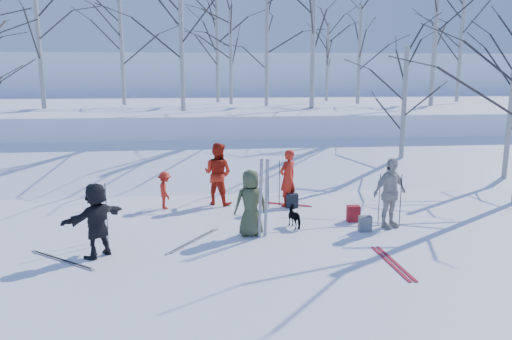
{
  "coord_description": "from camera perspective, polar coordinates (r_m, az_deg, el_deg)",
  "views": [
    {
      "loc": [
        -1.33,
        -11.27,
        3.89
      ],
      "look_at": [
        0.0,
        1.5,
        1.3
      ],
      "focal_mm": 35.0,
      "sensor_mm": 36.0,
      "label": 1
    }
  ],
  "objects": [
    {
      "name": "ski_pole_a",
      "position": [
        11.64,
        -18.26,
        -5.25
      ],
      "size": [
        0.02,
        0.02,
        1.34
      ],
      "primitive_type": "cylinder",
      "color": "black",
      "rests_on": "ground"
    },
    {
      "name": "snow_plateau",
      "position": [
        28.45,
        -3.25,
        5.56
      ],
      "size": [
        70.0,
        18.0,
        2.2
      ],
      "primitive_type": "cube",
      "color": "white",
      "rests_on": "ground"
    },
    {
      "name": "upright_ski_left",
      "position": [
        11.58,
        0.51,
        -3.3
      ],
      "size": [
        0.11,
        0.17,
        1.9
      ],
      "primitive_type": "cube",
      "rotation": [
        0.07,
        0.0,
        0.3
      ],
      "color": "silver",
      "rests_on": "ground"
    },
    {
      "name": "ski_pole_b",
      "position": [
        12.07,
        -16.71,
        -4.56
      ],
      "size": [
        0.02,
        0.02,
        1.34
      ],
      "primitive_type": "cylinder",
      "color": "black",
      "rests_on": "ground"
    },
    {
      "name": "ground",
      "position": [
        12.0,
        0.75,
        -7.52
      ],
      "size": [
        120.0,
        120.0,
        0.0
      ],
      "primitive_type": "plane",
      "color": "white",
      "rests_on": "ground"
    },
    {
      "name": "birch_edge_c",
      "position": [
        19.13,
        27.08,
        6.05
      ],
      "size": [
        4.12,
        4.12,
        5.03
      ],
      "primitive_type": null,
      "color": "silver",
      "rests_on": "ground"
    },
    {
      "name": "backpack_dark",
      "position": [
        14.37,
        4.12,
        -3.5
      ],
      "size": [
        0.34,
        0.24,
        0.4
      ],
      "primitive_type": "cube",
      "color": "black",
      "rests_on": "ground"
    },
    {
      "name": "ski_pair_c",
      "position": [
        11.26,
        -21.31,
        -9.56
      ],
      "size": [
        2.05,
        2.09,
        0.02
      ],
      "primitive_type": null,
      "rotation": [
        0.0,
        0.0,
        0.9
      ],
      "color": "silver",
      "rests_on": "ground"
    },
    {
      "name": "birch_plateau_l",
      "position": [
        23.07,
        6.57,
        15.61
      ],
      "size": [
        5.37,
        5.37,
        6.82
      ],
      "primitive_type": null,
      "color": "silver",
      "rests_on": "snow_plateau"
    },
    {
      "name": "ski_pole_f",
      "position": [
        14.41,
        2.69,
        -1.51
      ],
      "size": [
        0.02,
        0.02,
        1.34
      ],
      "primitive_type": "cylinder",
      "color": "black",
      "rests_on": "ground"
    },
    {
      "name": "snow_ramp",
      "position": [
        18.69,
        -1.75,
        -0.14
      ],
      "size": [
        70.0,
        9.49,
        4.12
      ],
      "primitive_type": "cube",
      "rotation": [
        0.3,
        0.0,
        0.0
      ],
      "color": "white",
      "rests_on": "ground"
    },
    {
      "name": "ski_pole_d",
      "position": [
        13.02,
        16.19,
        -3.38
      ],
      "size": [
        0.02,
        0.02,
        1.34
      ],
      "primitive_type": "cylinder",
      "color": "black",
      "rests_on": "ground"
    },
    {
      "name": "ski_pole_e",
      "position": [
        14.16,
        1.44,
        -1.74
      ],
      "size": [
        0.02,
        0.02,
        1.34
      ],
      "primitive_type": "cylinder",
      "color": "black",
      "rests_on": "ground"
    },
    {
      "name": "birch_plateau_j",
      "position": [
        24.02,
        -23.59,
        13.5
      ],
      "size": [
        4.73,
        4.73,
        5.9
      ],
      "primitive_type": null,
      "color": "silver",
      "rests_on": "snow_plateau"
    },
    {
      "name": "birch_edge_e",
      "position": [
        19.1,
        16.52,
        6.31
      ],
      "size": [
        3.89,
        3.89,
        4.7
      ],
      "primitive_type": null,
      "color": "silver",
      "rests_on": "ground"
    },
    {
      "name": "birch_plateau_h",
      "position": [
        23.87,
        1.22,
        13.18
      ],
      "size": [
        4.0,
        4.0,
        4.85
      ],
      "primitive_type": null,
      "color": "silver",
      "rests_on": "snow_plateau"
    },
    {
      "name": "birch_plateau_g",
      "position": [
        24.96,
        -2.9,
        12.86
      ],
      "size": [
        3.86,
        3.86,
        4.66
      ],
      "primitive_type": null,
      "color": "silver",
      "rests_on": "snow_plateau"
    },
    {
      "name": "ski_pair_d",
      "position": [
        10.73,
        15.35,
        -10.21
      ],
      "size": [
        0.37,
        1.92,
        0.02
      ],
      "primitive_type": null,
      "rotation": [
        0.0,
        0.0,
        0.04
      ],
      "color": "maroon",
      "rests_on": "ground"
    },
    {
      "name": "far_hill",
      "position": [
        49.32,
        -4.45,
        9.18
      ],
      "size": [
        90.0,
        30.0,
        6.0
      ],
      "primitive_type": "cube",
      "color": "white",
      "rests_on": "ground"
    },
    {
      "name": "upright_ski_right",
      "position": [
        11.62,
        1.18,
        -3.25
      ],
      "size": [
        0.1,
        0.23,
        1.89
      ],
      "primitive_type": "cube",
      "rotation": [
        0.1,
        0.0,
        0.16
      ],
      "color": "silver",
      "rests_on": "ground"
    },
    {
      "name": "skier_red_north",
      "position": [
        14.35,
        3.65,
        -0.94
      ],
      "size": [
        0.72,
        0.68,
        1.65
      ],
      "primitive_type": "imported",
      "rotation": [
        0.0,
        0.0,
        3.78
      ],
      "color": "red",
      "rests_on": "ground"
    },
    {
      "name": "birch_plateau_d",
      "position": [
        25.26,
        -15.11,
        13.34
      ],
      "size": [
        4.4,
        4.4,
        5.42
      ],
      "primitive_type": null,
      "color": "silver",
      "rests_on": "snow_plateau"
    },
    {
      "name": "skier_redor_behind",
      "position": [
        14.58,
        -4.4,
        -0.42
      ],
      "size": [
        1.11,
        1.04,
        1.82
      ],
      "primitive_type": "imported",
      "rotation": [
        0.0,
        0.0,
        2.62
      ],
      "color": "#B51F0D",
      "rests_on": "ground"
    },
    {
      "name": "skier_cream_east",
      "position": [
        12.82,
        15.04,
        -2.56
      ],
      "size": [
        1.12,
        0.83,
        1.76
      ],
      "primitive_type": "imported",
      "rotation": [
        0.0,
        0.0,
        0.44
      ],
      "color": "beige",
      "rests_on": "ground"
    },
    {
      "name": "ski_pole_c",
      "position": [
        12.95,
        13.9,
        -3.33
      ],
      "size": [
        0.02,
        0.02,
        1.34
      ],
      "primitive_type": "cylinder",
      "color": "black",
      "rests_on": "ground"
    },
    {
      "name": "ski_pair_b",
      "position": [
        11.72,
        -7.15,
        -8.02
      ],
      "size": [
        1.95,
        2.08,
        0.02
      ],
      "primitive_type": null,
      "rotation": [
        0.0,
        0.0,
        -0.59
      ],
      "color": "silver",
      "rests_on": "ground"
    },
    {
      "name": "backpack_red",
      "position": [
        13.27,
        11.06,
        -4.91
      ],
      "size": [
        0.32,
        0.22,
        0.42
      ],
      "primitive_type": "cube",
      "color": "maroon",
      "rests_on": "ground"
    },
    {
      "name": "birch_plateau_k",
      "position": [
        21.06,
        -8.53,
        14.92
      ],
      "size": [
        4.83,
        4.83,
        6.05
      ],
      "primitive_type": null,
      "color": "silver",
      "rests_on": "snow_plateau"
    },
    {
      "name": "ski_pair_a",
      "position": [
        14.75,
        2.65,
        -3.86
      ],
      "size": [
        1.6,
        2.05,
        0.02
      ],
      "primitive_type": null,
      "rotation": [
        0.0,
        0.0,
        1.15
      ],
      "color": "maroon",
      "rests_on": "ground"
    },
    {
      "name": "birch_plateau_a",
      "position": [
        25.69,
        11.74,
        12.72
      ],
      "size": [
        3.93,
        3.93,
        4.76
      ],
      "primitive_type": null,
      "color": "silver",
      "rests_on": "snow_plateau"
    },
    {
      "name": "birch_plateau_f",
      "position": [
        25.29,
        19.87,
        14.99
      ],
      "size": [
        5.58,
        5.58,
        7.11
      ],
      "primitive_type": null,
      "color": "silver",
      "rests_on": "snow_plateau"
    },
    {
      "name": "birch_plateau_e",
      "position": [
        29.17,
        22.37,
        13.08
      ],
      "size": [
        4.75,
        4.75,
        5.93
      ],
      "primitive_type": null,
      "color": "silver",
      "rests_on": "snow_plateau"
    },
    {
      "name": "skier_red_seated",
      "position": [
        14.36,
        -10.37,
        -2.3
      ],
      "size": [
        0.57,
        0.77,
        1.07
      ],
      "primitive_type": "imported",
      "rotation": [
        0.0,
        0.0,
        1.85
      ],
      "color": "red",
      "rests_on": "ground"
    },
    {
      "name": "skier_grey_west",
      "position": [
        11.0,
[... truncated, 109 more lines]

